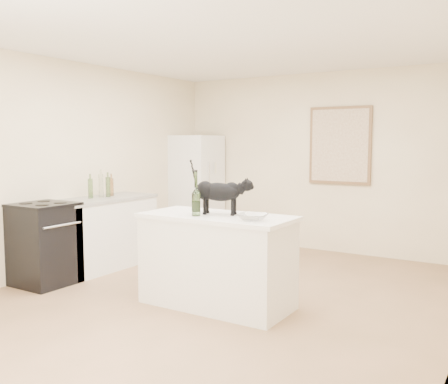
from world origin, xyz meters
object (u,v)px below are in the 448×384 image
fridge (196,189)px  black_cat (219,194)px  stove (45,245)px  glass_bowl (253,217)px  wine_bottle (196,196)px

fridge → black_cat: 3.26m
stove → fridge: bearing=90.0°
stove → glass_bowl: (2.52, 0.26, 0.48)m
black_cat → wine_bottle: (-0.13, -0.19, -0.00)m
stove → wine_bottle: (1.92, 0.24, 0.64)m
stove → wine_bottle: size_ratio=2.34×
black_cat → stove: bearing=177.2°
fridge → black_cat: fridge is taller
fridge → glass_bowl: 3.69m
stove → wine_bottle: bearing=7.0°
glass_bowl → black_cat: bearing=160.0°
stove → fridge: 2.98m
glass_bowl → wine_bottle: bearing=-177.7°
wine_bottle → glass_bowl: 0.62m
fridge → glass_bowl: size_ratio=6.40×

